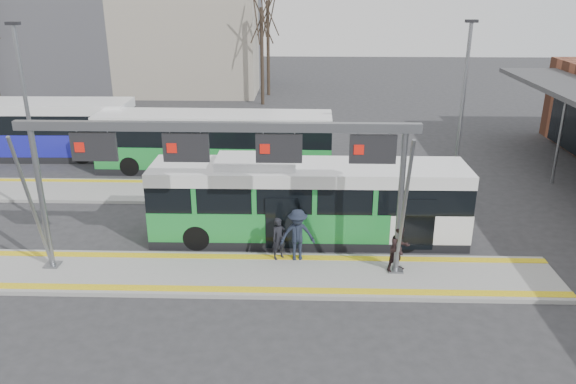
{
  "coord_description": "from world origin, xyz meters",
  "views": [
    {
      "loc": [
        2.31,
        -16.99,
        9.53
      ],
      "look_at": [
        1.71,
        3.0,
        1.99
      ],
      "focal_mm": 35.0,
      "sensor_mm": 36.0,
      "label": 1
    }
  ],
  "objects_px": {
    "gantry": "(222,154)",
    "passenger_c": "(298,235)",
    "passenger_a": "(279,239)",
    "hero_bus": "(308,202)",
    "passenger_b": "(399,248)"
  },
  "relations": [
    {
      "from": "passenger_b",
      "to": "passenger_c",
      "type": "bearing_deg",
      "value": 139.26
    },
    {
      "from": "gantry",
      "to": "passenger_c",
      "type": "distance_m",
      "value": 4.1
    },
    {
      "from": "gantry",
      "to": "passenger_a",
      "type": "relative_size",
      "value": 8.36
    },
    {
      "from": "hero_bus",
      "to": "passenger_a",
      "type": "height_order",
      "value": "hero_bus"
    },
    {
      "from": "passenger_b",
      "to": "passenger_c",
      "type": "xyz_separation_m",
      "value": [
        -3.49,
        0.73,
        0.12
      ]
    },
    {
      "from": "gantry",
      "to": "passenger_b",
      "type": "distance_m",
      "value": 6.8
    },
    {
      "from": "gantry",
      "to": "hero_bus",
      "type": "height_order",
      "value": "gantry"
    },
    {
      "from": "passenger_a",
      "to": "passenger_b",
      "type": "height_order",
      "value": "passenger_b"
    },
    {
      "from": "gantry",
      "to": "hero_bus",
      "type": "xyz_separation_m",
      "value": [
        2.81,
        2.93,
        -2.79
      ]
    },
    {
      "from": "passenger_a",
      "to": "gantry",
      "type": "bearing_deg",
      "value": 170.74
    },
    {
      "from": "gantry",
      "to": "passenger_b",
      "type": "bearing_deg",
      "value": 0.66
    },
    {
      "from": "hero_bus",
      "to": "passenger_c",
      "type": "relative_size",
      "value": 6.3
    },
    {
      "from": "gantry",
      "to": "passenger_a",
      "type": "xyz_separation_m",
      "value": [
        1.79,
        0.85,
        -3.37
      ]
    },
    {
      "from": "passenger_a",
      "to": "passenger_b",
      "type": "relative_size",
      "value": 0.93
    },
    {
      "from": "gantry",
      "to": "hero_bus",
      "type": "distance_m",
      "value": 4.92
    }
  ]
}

